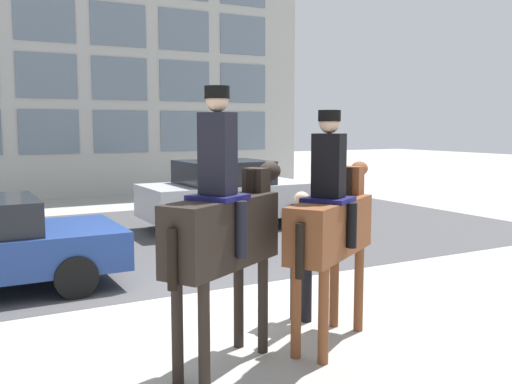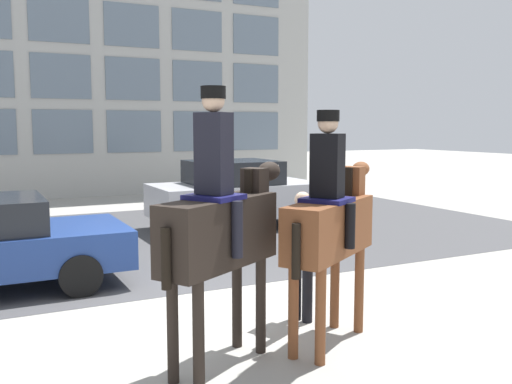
{
  "view_description": "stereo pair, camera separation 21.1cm",
  "coord_description": "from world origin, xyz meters",
  "px_view_note": "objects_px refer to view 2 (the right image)",
  "views": [
    {
      "loc": [
        -3.0,
        -7.03,
        2.42
      ],
      "look_at": [
        0.16,
        -1.21,
        1.65
      ],
      "focal_mm": 40.0,
      "sensor_mm": 36.0,
      "label": 1
    },
    {
      "loc": [
        -2.81,
        -7.13,
        2.42
      ],
      "look_at": [
        0.16,
        -1.21,
        1.65
      ],
      "focal_mm": 40.0,
      "sensor_mm": 36.0,
      "label": 2
    }
  ],
  "objects_px": {
    "street_car_far_lane": "(236,194)",
    "pedestrian_bystander": "(302,246)",
    "mounted_horse_companion": "(331,222)",
    "mounted_horse_lead": "(221,225)"
  },
  "relations": [
    {
      "from": "street_car_far_lane",
      "to": "mounted_horse_lead",
      "type": "bearing_deg",
      "value": -115.62
    },
    {
      "from": "mounted_horse_companion",
      "to": "pedestrian_bystander",
      "type": "height_order",
      "value": "mounted_horse_companion"
    },
    {
      "from": "mounted_horse_companion",
      "to": "street_car_far_lane",
      "type": "relative_size",
      "value": 0.65
    },
    {
      "from": "mounted_horse_companion",
      "to": "pedestrian_bystander",
      "type": "bearing_deg",
      "value": 49.82
    },
    {
      "from": "mounted_horse_companion",
      "to": "mounted_horse_lead",
      "type": "bearing_deg",
      "value": 147.99
    },
    {
      "from": "street_car_far_lane",
      "to": "mounted_horse_companion",
      "type": "bearing_deg",
      "value": -106.54
    },
    {
      "from": "pedestrian_bystander",
      "to": "mounted_horse_lead",
      "type": "bearing_deg",
      "value": -0.37
    },
    {
      "from": "mounted_horse_lead",
      "to": "mounted_horse_companion",
      "type": "xyz_separation_m",
      "value": [
        1.31,
        0.01,
        -0.08
      ]
    },
    {
      "from": "mounted_horse_lead",
      "to": "mounted_horse_companion",
      "type": "height_order",
      "value": "mounted_horse_lead"
    },
    {
      "from": "street_car_far_lane",
      "to": "pedestrian_bystander",
      "type": "bearing_deg",
      "value": -107.55
    }
  ]
}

